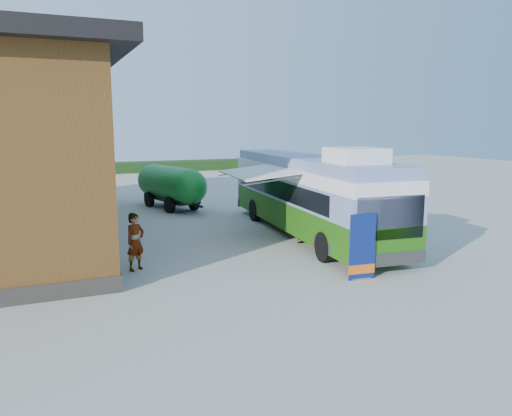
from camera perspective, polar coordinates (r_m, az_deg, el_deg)
name	(u,v)px	position (r m, az deg, el deg)	size (l,w,h in m)	color
ground	(315,267)	(17.33, 6.76, -6.73)	(100.00, 100.00, 0.00)	#BCB7AD
hedge	(204,165)	(55.05, -5.93, 4.92)	(40.00, 3.00, 1.00)	#264419
bus	(309,192)	(21.97, 6.06, 1.84)	(4.00, 13.28, 4.02)	#307112
awning	(267,171)	(20.75, 1.25, 4.24)	(3.21, 4.72, 0.54)	white
banner	(362,253)	(16.01, 12.03, -5.05)	(0.92, 0.24, 2.11)	navy
picnic_table	(311,223)	(22.21, 6.35, -1.72)	(1.45, 1.35, 0.71)	tan
person_a	(135,242)	(17.12, -13.63, -3.77)	(0.71, 0.47, 1.95)	#999999
person_b	(300,221)	(20.69, 5.01, -1.49)	(0.87, 0.68, 1.79)	#999999
slurry_tanker	(171,184)	(29.40, -9.74, 2.69)	(3.00, 6.52, 2.46)	#177E28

